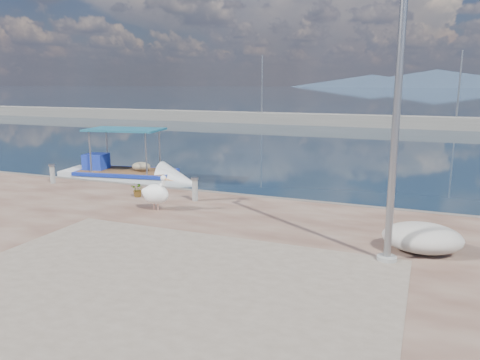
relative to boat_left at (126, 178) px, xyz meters
name	(u,v)px	position (x,y,z in m)	size (l,w,h in m)	color
ground	(185,256)	(6.88, -7.07, -0.22)	(1400.00, 1400.00, 0.00)	#162635
quay_patch	(155,291)	(7.88, -10.07, 0.28)	(9.00, 7.00, 0.01)	gray
breakwater	(371,121)	(6.88, 32.93, 0.38)	(120.00, 2.20, 7.50)	gray
mountains	(432,79)	(11.27, 642.93, 9.28)	(370.00, 280.00, 22.00)	#28384C
boat_left	(126,178)	(0.00, 0.00, 0.00)	(6.19, 2.86, 2.87)	white
pelican	(156,193)	(4.76, -5.02, 0.82)	(1.19, 0.60, 1.15)	tan
lamp_post	(397,113)	(11.85, -6.71, 3.57)	(0.44, 0.96, 7.00)	gray
bollard_near	(195,188)	(5.31, -3.46, 0.71)	(0.26, 0.26, 0.80)	gray
bollard_far	(52,173)	(-1.27, -3.06, 0.69)	(0.25, 0.25, 0.76)	gray
potted_plant	(138,189)	(3.20, -3.72, 0.54)	(0.47, 0.41, 0.52)	#33722D
net_pile_d	(422,238)	(12.56, -5.84, 0.62)	(1.84, 1.38, 0.69)	#BBB6AD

